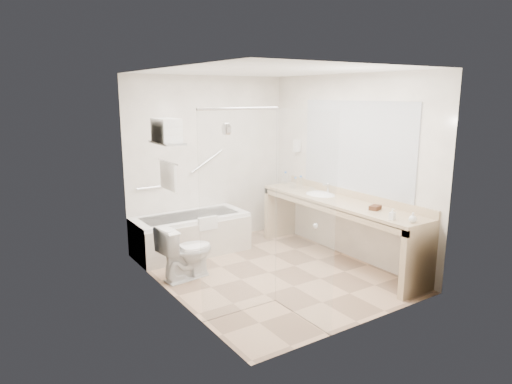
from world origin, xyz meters
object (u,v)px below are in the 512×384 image
toilet (186,252)px  amenity_basket (375,208)px  water_bottle_left (295,183)px  vanity_counter (338,215)px  bathtub (191,234)px

toilet → amenity_basket: (1.99, -1.19, 0.54)m
toilet → water_bottle_left: 2.08m
vanity_counter → toilet: vanity_counter is taller
water_bottle_left → bathtub: bearing=162.7°
vanity_counter → amenity_basket: size_ratio=17.28×
toilet → amenity_basket: size_ratio=4.44×
vanity_counter → toilet: 2.08m
water_bottle_left → vanity_counter: bearing=-89.2°
vanity_counter → amenity_basket: 0.67m
toilet → bathtub: bearing=-36.3°
bathtub → toilet: size_ratio=2.31×
vanity_counter → water_bottle_left: bearing=90.8°
toilet → amenity_basket: bearing=-128.6°
bathtub → toilet: bearing=-118.7°
toilet → amenity_basket: amenity_basket is taller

